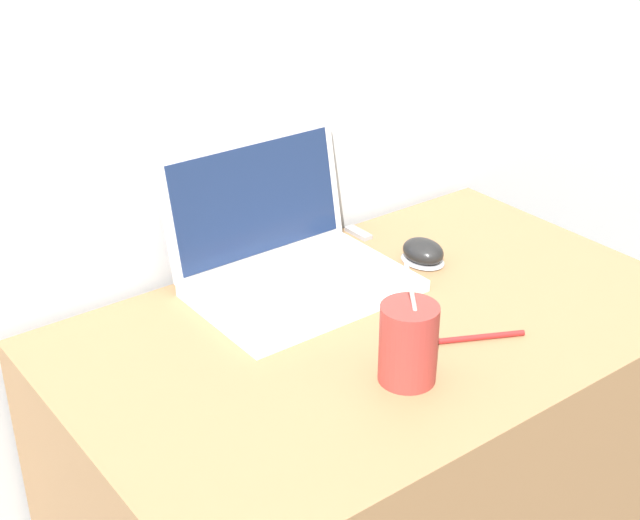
% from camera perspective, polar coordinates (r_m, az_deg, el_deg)
% --- Properties ---
extents(desk, '(1.01, 0.62, 0.73)m').
position_cam_1_polar(desk, '(1.63, 3.54, -15.05)').
color(desk, '#936D47').
rests_on(desk, ground_plane).
extents(laptop, '(0.35, 0.29, 0.23)m').
position_cam_1_polar(laptop, '(1.50, -2.15, 0.17)').
color(laptop, silver).
rests_on(laptop, desk).
extents(drink_cup, '(0.08, 0.08, 0.20)m').
position_cam_1_polar(drink_cup, '(1.25, 5.68, -5.25)').
color(drink_cup, '#9E332D').
rests_on(drink_cup, desk).
extents(computer_mouse, '(0.07, 0.09, 0.04)m').
position_cam_1_polar(computer_mouse, '(1.59, 6.61, 0.49)').
color(computer_mouse, '#B2B2B7').
rests_on(computer_mouse, desk).
extents(usb_stick, '(0.02, 0.06, 0.01)m').
position_cam_1_polar(usb_stick, '(1.69, 2.48, 1.74)').
color(usb_stick, '#99999E').
rests_on(usb_stick, desk).
extents(pen, '(0.13, 0.07, 0.01)m').
position_cam_1_polar(pen, '(1.38, 10.24, -4.88)').
color(pen, '#A51E1E').
rests_on(pen, desk).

